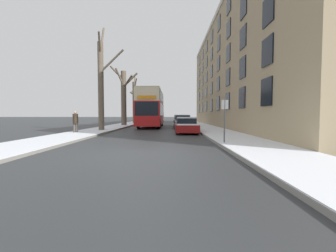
# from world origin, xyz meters

# --- Properties ---
(ground_plane) EXTENTS (320.00, 320.00, 0.00)m
(ground_plane) POSITION_xyz_m (0.00, 0.00, 0.00)
(ground_plane) COLOR #303335
(sidewalk_left) EXTENTS (3.01, 130.00, 0.16)m
(sidewalk_left) POSITION_xyz_m (-5.22, 53.00, 0.08)
(sidewalk_left) COLOR gray
(sidewalk_left) RESTS_ON ground
(sidewalk_right) EXTENTS (3.01, 130.00, 0.16)m
(sidewalk_right) POSITION_xyz_m (5.22, 53.00, 0.08)
(sidewalk_right) COLOR gray
(sidewalk_right) RESTS_ON ground
(terrace_facade_right) EXTENTS (9.10, 38.85, 13.76)m
(terrace_facade_right) POSITION_xyz_m (11.22, 19.04, 6.88)
(terrace_facade_right) COLOR tan
(terrace_facade_right) RESTS_ON ground
(bare_tree_left_0) EXTENTS (2.49, 2.78, 9.58)m
(bare_tree_left_0) POSITION_xyz_m (-4.74, 11.47, 4.30)
(bare_tree_left_0) COLOR brown
(bare_tree_left_0) RESTS_ON ground
(bare_tree_left_1) EXTENTS (3.84, 2.74, 8.02)m
(bare_tree_left_1) POSITION_xyz_m (-4.82, 21.15, 4.06)
(bare_tree_left_1) COLOR brown
(bare_tree_left_1) RESTS_ON ground
(bare_tree_left_2) EXTENTS (1.45, 3.13, 8.22)m
(bare_tree_left_2) POSITION_xyz_m (-4.94, 30.42, 4.01)
(bare_tree_left_2) COLOR brown
(bare_tree_left_2) RESTS_ON ground
(bare_tree_left_3) EXTENTS (3.82, 1.92, 6.98)m
(bare_tree_left_3) POSITION_xyz_m (-4.98, 39.77, 3.56)
(bare_tree_left_3) COLOR brown
(bare_tree_left_3) RESTS_ON ground
(double_decker_bus) EXTENTS (2.61, 10.93, 4.35)m
(double_decker_bus) POSITION_xyz_m (-0.98, 19.05, 2.46)
(double_decker_bus) COLOR red
(double_decker_bus) RESTS_ON ground
(parked_car_0) EXTENTS (1.75, 4.07, 1.32)m
(parked_car_0) POSITION_xyz_m (2.66, 9.78, 0.61)
(parked_car_0) COLOR maroon
(parked_car_0) RESTS_ON ground
(parked_car_1) EXTENTS (1.74, 4.49, 1.50)m
(parked_car_1) POSITION_xyz_m (2.66, 15.83, 0.69)
(parked_car_1) COLOR slate
(parked_car_1) RESTS_ON ground
(parked_car_2) EXTENTS (1.80, 4.57, 1.50)m
(parked_car_2) POSITION_xyz_m (2.66, 22.34, 0.69)
(parked_car_2) COLOR #9EA3AD
(parked_car_2) RESTS_ON ground
(oncoming_van) EXTENTS (2.02, 5.09, 2.19)m
(oncoming_van) POSITION_xyz_m (-1.26, 40.33, 1.19)
(oncoming_van) COLOR white
(oncoming_van) RESTS_ON ground
(pedestrian_left_sidewalk) EXTENTS (0.39, 0.39, 1.80)m
(pedestrian_left_sidewalk) POSITION_xyz_m (-5.86, 8.55, 0.99)
(pedestrian_left_sidewalk) COLOR #4C4742
(pedestrian_left_sidewalk) RESTS_ON ground
(street_sign_post) EXTENTS (0.32, 0.07, 2.24)m
(street_sign_post) POSITION_xyz_m (4.01, 2.39, 1.30)
(street_sign_post) COLOR #4C4F54
(street_sign_post) RESTS_ON ground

